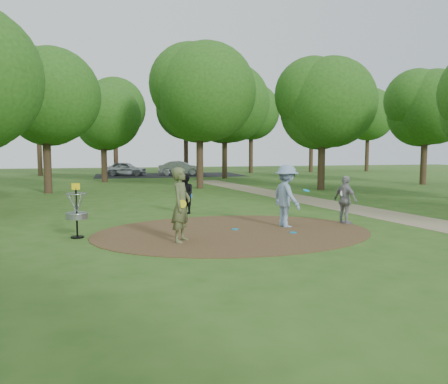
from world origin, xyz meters
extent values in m
plane|color=#2D5119|center=(0.00, 0.00, 0.00)|extent=(100.00, 100.00, 0.00)
cylinder|color=#47301C|center=(0.00, 0.00, 0.01)|extent=(8.40, 8.40, 0.02)
cube|color=#8C7A5B|center=(6.50, 2.00, 0.01)|extent=(7.55, 39.89, 0.01)
cube|color=black|center=(2.00, 30.00, 0.00)|extent=(14.00, 8.00, 0.01)
imported|color=#535C35|center=(-1.75, -0.99, 1.00)|extent=(0.78, 0.87, 2.00)
cylinder|color=yellow|center=(-1.76, -1.21, 1.06)|extent=(0.22, 0.07, 0.22)
imported|color=#7D98BB|center=(1.85, 0.42, 1.00)|extent=(0.95, 1.40, 1.99)
cylinder|color=#0C94CD|center=(2.53, 0.41, 1.16)|extent=(0.30, 0.29, 0.08)
imported|color=black|center=(-0.78, 4.14, 0.77)|extent=(0.80, 0.90, 1.54)
cylinder|color=blue|center=(-0.62, 4.12, 0.68)|extent=(0.22, 0.07, 0.22)
imported|color=gray|center=(3.96, 0.43, 0.81)|extent=(0.63, 1.02, 1.62)
cylinder|color=silver|center=(3.87, 0.41, 1.04)|extent=(0.22, 0.06, 0.22)
cylinder|color=#1785B8|center=(0.12, 0.30, 0.03)|extent=(0.22, 0.22, 0.02)
cylinder|color=#0B82C3|center=(1.63, -0.65, 0.03)|extent=(0.22, 0.22, 0.02)
imported|color=#A9ABB1|center=(-2.13, 30.24, 0.66)|extent=(4.19, 2.75, 1.33)
imported|color=#93949A|center=(3.04, 29.49, 0.69)|extent=(4.41, 2.49, 1.38)
cylinder|color=black|center=(-4.50, 0.30, 0.68)|extent=(0.05, 0.05, 1.35)
cylinder|color=black|center=(-4.50, 0.30, 0.02)|extent=(0.36, 0.36, 0.04)
cylinder|color=gray|center=(-4.50, 0.30, 0.62)|extent=(0.60, 0.60, 0.16)
torus|color=gray|center=(-4.50, 0.30, 0.70)|extent=(0.63, 0.63, 0.03)
torus|color=gray|center=(-4.50, 0.30, 1.25)|extent=(0.58, 0.58, 0.02)
cube|color=yellow|center=(-4.50, 0.30, 1.45)|extent=(0.22, 0.02, 0.18)
cylinder|color=#332316|center=(-7.00, 14.00, 1.90)|extent=(0.44, 0.44, 3.80)
sphere|color=#224A13|center=(-7.00, 14.00, 5.26)|extent=(5.30, 5.30, 5.30)
cylinder|color=#332316|center=(2.00, 15.00, 2.09)|extent=(0.44, 0.44, 4.18)
sphere|color=#224A13|center=(2.00, 15.00, 5.88)|extent=(6.20, 6.20, 6.20)
cylinder|color=#332316|center=(9.00, 12.00, 1.80)|extent=(0.44, 0.44, 3.61)
sphere|color=#224A13|center=(9.00, 12.00, 5.11)|extent=(5.44, 5.44, 5.44)
cylinder|color=#332316|center=(-4.00, 22.00, 1.71)|extent=(0.44, 0.44, 3.42)
sphere|color=#224A13|center=(-4.00, 22.00, 4.75)|extent=(4.84, 4.84, 4.84)
cylinder|color=#332316|center=(6.00, 24.00, 2.19)|extent=(0.44, 0.44, 4.37)
sphere|color=#224A13|center=(6.00, 24.00, 6.22)|extent=(6.72, 6.72, 6.72)
cylinder|color=#332316|center=(18.00, 14.00, 1.90)|extent=(0.44, 0.44, 3.80)
sphere|color=#224A13|center=(18.00, 14.00, 5.23)|extent=(5.22, 5.22, 5.22)
camera|label=1|loc=(-3.56, -12.44, 2.47)|focal=35.00mm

